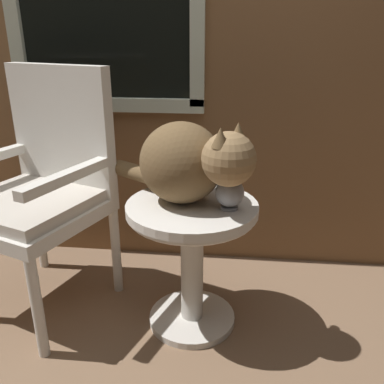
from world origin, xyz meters
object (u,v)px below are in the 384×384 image
at_px(wicker_side_table, 192,240).
at_px(cat, 188,162).
at_px(pewter_vase_with_ivy, 230,188).
at_px(wicker_chair, 42,183).

distance_m(wicker_side_table, cat, 0.33).
bearing_deg(wicker_side_table, pewter_vase_with_ivy, -12.77).
xyz_separation_m(cat, pewter_vase_with_ivy, (0.16, -0.04, -0.08)).
xyz_separation_m(wicker_chair, pewter_vase_with_ivy, (0.83, -0.16, 0.07)).
bearing_deg(cat, wicker_side_table, -34.22).
bearing_deg(wicker_side_table, cat, 145.78).
height_order(wicker_side_table, pewter_vase_with_ivy, pewter_vase_with_ivy).
relative_size(cat, pewter_vase_with_ivy, 2.30).
bearing_deg(cat, pewter_vase_with_ivy, -15.22).
height_order(wicker_chair, cat, wicker_chair).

